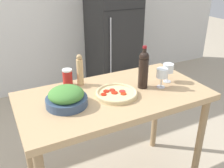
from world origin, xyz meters
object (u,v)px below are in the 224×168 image
Objects in this scene: refrigerator at (113,33)px; wine_bottle at (144,69)px; wine_glass_near at (162,74)px; salad_bowl at (66,97)px; salt_canister at (68,77)px; wine_glass_far at (168,69)px; pepper_mill at (80,70)px; homemade_pizza at (117,93)px.

refrigerator is 1.92m from wine_bottle.
wine_glass_near is 0.71m from salad_bowl.
refrigerator is 2.19m from salad_bowl.
salt_canister is at bearing 150.52° from wine_glass_near.
refrigerator is 11.41× the size of wine_glass_far.
pepper_mill is 1.87× the size of salt_canister.
pepper_mill is 0.11m from salt_canister.
refrigerator is at bearing 69.64° from wine_bottle.
wine_glass_far is 0.77m from salt_canister.
wine_glass_near is 0.50× the size of homemade_pizza.
wine_glass_far is 0.67m from pepper_mill.
pepper_mill reaches higher than salt_canister.
pepper_mill is at bearing 157.69° from wine_glass_far.
salad_bowl is at bearing -126.67° from pepper_mill.
salt_canister is (-0.71, 0.29, -0.04)m from wine_glass_far.
wine_bottle is at bearing 7.14° from homemade_pizza.
wine_glass_near is at bearing -31.08° from pepper_mill.
refrigerator reaches higher than wine_glass_near.
wine_glass_near is at bearing -4.88° from homemade_pizza.
homemade_pizza is (-0.36, 0.03, -0.09)m from wine_glass_near.
refrigerator is 6.96× the size of pepper_mill.
refrigerator is 12.98× the size of salt_canister.
wine_bottle is at bearing 154.35° from wine_glass_near.
refrigerator reaches higher than wine_glass_far.
homemade_pizza is at bearing -4.47° from salad_bowl.
refrigerator is at bearing 76.31° from wine_glass_far.
wine_glass_near reaches higher than salad_bowl.
refrigerator reaches higher than salt_canister.
wine_bottle is 2.15× the size of wine_glass_far.
wine_bottle is (-0.66, -1.79, 0.20)m from refrigerator.
wine_glass_far reaches higher than salad_bowl.
wine_glass_near is at bearing -25.65° from wine_bottle.
wine_glass_far is at bearing 29.29° from wine_glass_near.
salad_bowl is (-1.25, -1.79, 0.11)m from refrigerator.
wine_bottle reaches higher than pepper_mill.
wine_glass_far is at bearing -21.93° from salt_canister.
wine_glass_far is at bearing 3.39° from homemade_pizza.
homemade_pizza is at bearing 175.12° from wine_glass_near.
wine_bottle reaches higher than homemade_pizza.
wine_glass_near reaches higher than salt_canister.
pepper_mill is 0.32m from salad_bowl.
homemade_pizza is (-0.46, -0.03, -0.09)m from wine_glass_far.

